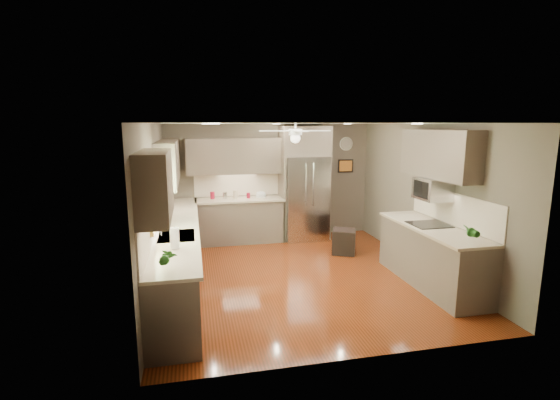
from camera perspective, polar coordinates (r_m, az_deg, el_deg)
name	(u,v)px	position (r m, az deg, el deg)	size (l,w,h in m)	color
floor	(299,275)	(6.90, 2.67, -10.53)	(5.00, 5.00, 0.00)	#441B09
ceiling	(300,123)	(6.43, 2.87, 10.72)	(5.00, 5.00, 0.00)	white
wall_back	(270,181)	(8.96, -1.39, 2.68)	(4.50, 4.50, 0.00)	brown
wall_front	(363,247)	(4.26, 11.59, -6.51)	(4.50, 4.50, 0.00)	brown
wall_left	(155,208)	(6.36, -17.22, -1.09)	(5.00, 5.00, 0.00)	brown
wall_right	(425,197)	(7.45, 19.72, 0.43)	(5.00, 5.00, 0.00)	brown
canister_a	(212,195)	(8.60, -9.49, 0.65)	(0.09, 0.09, 0.15)	maroon
canister_b	(225,196)	(8.59, -7.75, 0.62)	(0.09, 0.09, 0.15)	silver
canister_c	(236,194)	(8.60, -6.25, 0.80)	(0.11, 0.11, 0.18)	tan
canister_d	(248,195)	(8.61, -4.47, 0.64)	(0.08, 0.08, 0.12)	maroon
soap_bottle	(167,221)	(6.46, -15.57, -2.86)	(0.08, 0.08, 0.17)	white
potted_plant_left	(168,257)	(4.47, -15.51, -7.78)	(0.17, 0.12, 0.33)	#1D5017
potted_plant_right	(470,232)	(5.95, 25.20, -4.05)	(0.16, 0.13, 0.29)	#1D5017
bowl	(261,196)	(8.67, -2.68, 0.50)	(0.21, 0.21, 0.05)	tan
left_run	(178,253)	(6.67, -14.21, -7.18)	(0.65, 4.70, 1.45)	brown
back_run	(240,219)	(8.70, -5.69, -2.74)	(1.85, 0.65, 1.45)	brown
uppers	(247,161)	(7.01, -4.60, 5.55)	(4.50, 4.70, 0.95)	brown
window	(153,194)	(5.81, -17.49, 0.84)	(0.05, 1.12, 0.92)	#BFF2B2
sink	(177,238)	(5.93, -14.35, -5.18)	(0.50, 0.70, 0.32)	silver
refrigerator	(305,185)	(8.80, 3.52, 2.11)	(1.06, 0.75, 2.45)	silver
right_run	(432,255)	(6.81, 20.57, -7.19)	(0.70, 2.20, 1.45)	brown
microwave	(433,189)	(6.84, 20.66, 1.46)	(0.43, 0.55, 0.34)	silver
ceiling_fan	(295,134)	(6.73, 2.18, 9.29)	(1.18, 1.18, 0.32)	white
recessed_lights	(292,124)	(6.81, 1.64, 10.67)	(2.84, 3.14, 0.01)	white
wall_clock	(346,144)	(9.36, 9.29, 7.81)	(0.30, 0.03, 0.30)	white
framed_print	(346,166)	(9.39, 9.21, 4.76)	(0.36, 0.03, 0.30)	black
stool	(344,241)	(8.04, 8.98, -5.76)	(0.57, 0.57, 0.49)	black
paper_towel	(175,238)	(5.28, -14.59, -5.20)	(0.11, 0.11, 0.28)	white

